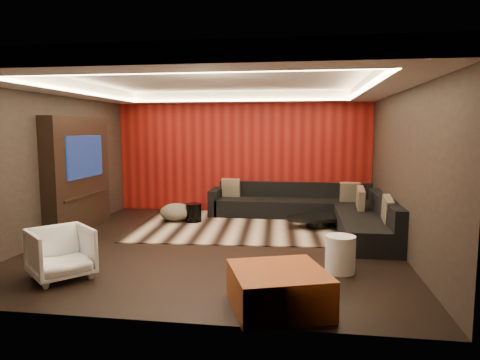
% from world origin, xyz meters
% --- Properties ---
extents(floor, '(6.00, 6.00, 0.02)m').
position_xyz_m(floor, '(0.00, 0.00, -0.01)').
color(floor, black).
rests_on(floor, ground).
extents(ceiling, '(6.00, 6.00, 0.02)m').
position_xyz_m(ceiling, '(0.00, 0.00, 2.81)').
color(ceiling, silver).
rests_on(ceiling, ground).
extents(wall_back, '(6.00, 0.02, 2.80)m').
position_xyz_m(wall_back, '(0.00, 3.01, 1.40)').
color(wall_back, black).
rests_on(wall_back, ground).
extents(wall_left, '(0.02, 6.00, 2.80)m').
position_xyz_m(wall_left, '(-3.01, 0.00, 1.40)').
color(wall_left, black).
rests_on(wall_left, ground).
extents(wall_right, '(0.02, 6.00, 2.80)m').
position_xyz_m(wall_right, '(3.01, 0.00, 1.40)').
color(wall_right, black).
rests_on(wall_right, ground).
extents(red_feature_wall, '(5.98, 0.05, 2.78)m').
position_xyz_m(red_feature_wall, '(0.00, 2.97, 1.40)').
color(red_feature_wall, '#6B0C0A').
rests_on(red_feature_wall, ground).
extents(soffit_back, '(6.00, 0.60, 0.22)m').
position_xyz_m(soffit_back, '(0.00, 2.70, 2.69)').
color(soffit_back, silver).
rests_on(soffit_back, ground).
extents(soffit_front, '(6.00, 0.60, 0.22)m').
position_xyz_m(soffit_front, '(0.00, -2.70, 2.69)').
color(soffit_front, silver).
rests_on(soffit_front, ground).
extents(soffit_left, '(0.60, 4.80, 0.22)m').
position_xyz_m(soffit_left, '(-2.70, 0.00, 2.69)').
color(soffit_left, silver).
rests_on(soffit_left, ground).
extents(soffit_right, '(0.60, 4.80, 0.22)m').
position_xyz_m(soffit_right, '(2.70, 0.00, 2.69)').
color(soffit_right, silver).
rests_on(soffit_right, ground).
extents(cove_back, '(4.80, 0.08, 0.04)m').
position_xyz_m(cove_back, '(0.00, 2.36, 2.60)').
color(cove_back, '#FFD899').
rests_on(cove_back, ground).
extents(cove_front, '(4.80, 0.08, 0.04)m').
position_xyz_m(cove_front, '(0.00, -2.36, 2.60)').
color(cove_front, '#FFD899').
rests_on(cove_front, ground).
extents(cove_left, '(0.08, 4.80, 0.04)m').
position_xyz_m(cove_left, '(-2.36, 0.00, 2.60)').
color(cove_left, '#FFD899').
rests_on(cove_left, ground).
extents(cove_right, '(0.08, 4.80, 0.04)m').
position_xyz_m(cove_right, '(2.36, 0.00, 2.60)').
color(cove_right, '#FFD899').
rests_on(cove_right, ground).
extents(tv_surround, '(0.30, 2.00, 2.20)m').
position_xyz_m(tv_surround, '(-2.85, 0.60, 1.10)').
color(tv_surround, black).
rests_on(tv_surround, ground).
extents(tv_screen, '(0.04, 1.30, 0.80)m').
position_xyz_m(tv_screen, '(-2.69, 0.60, 1.45)').
color(tv_screen, black).
rests_on(tv_screen, ground).
extents(tv_shelf, '(0.04, 1.60, 0.04)m').
position_xyz_m(tv_shelf, '(-2.69, 0.60, 0.70)').
color(tv_shelf, black).
rests_on(tv_shelf, ground).
extents(rug, '(4.17, 3.23, 0.02)m').
position_xyz_m(rug, '(0.11, 1.43, 0.01)').
color(rug, tan).
rests_on(rug, floor).
extents(coffee_table, '(1.74, 1.74, 0.22)m').
position_xyz_m(coffee_table, '(1.75, 1.53, 0.13)').
color(coffee_table, black).
rests_on(coffee_table, rug).
extents(drum_stool, '(0.33, 0.33, 0.39)m').
position_xyz_m(drum_stool, '(-0.84, 1.63, 0.21)').
color(drum_stool, black).
rests_on(drum_stool, rug).
extents(striped_pouf, '(0.78, 0.78, 0.37)m').
position_xyz_m(striped_pouf, '(-1.24, 1.67, 0.21)').
color(striped_pouf, '#B3A78B').
rests_on(striped_pouf, rug).
extents(white_side_table, '(0.43, 0.43, 0.51)m').
position_xyz_m(white_side_table, '(1.95, -1.17, 0.26)').
color(white_side_table, white).
rests_on(white_side_table, floor).
extents(orange_ottoman, '(1.27, 1.27, 0.44)m').
position_xyz_m(orange_ottoman, '(1.18, -2.50, 0.22)').
color(orange_ottoman, '#A13E14').
rests_on(orange_ottoman, floor).
extents(armchair, '(1.04, 1.04, 0.68)m').
position_xyz_m(armchair, '(-1.72, -1.94, 0.34)').
color(armchair, white).
rests_on(armchair, floor).
extents(sectional_sofa, '(3.65, 3.50, 0.75)m').
position_xyz_m(sectional_sofa, '(1.73, 1.86, 0.26)').
color(sectional_sofa, black).
rests_on(sectional_sofa, floor).
extents(throw_pillows, '(3.33, 2.70, 0.50)m').
position_xyz_m(throw_pillows, '(1.91, 1.69, 0.62)').
color(throw_pillows, '#BCAC89').
rests_on(throw_pillows, sectional_sofa).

